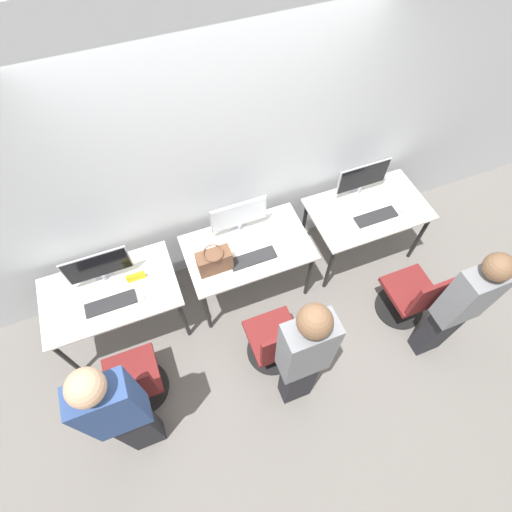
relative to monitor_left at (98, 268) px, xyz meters
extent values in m
plane|color=slate|center=(1.27, -0.48, -0.93)|extent=(20.00, 20.00, 0.00)
cube|color=silver|center=(1.27, 0.34, 0.47)|extent=(12.00, 0.05, 2.80)
cube|color=silver|center=(0.00, -0.13, -0.21)|extent=(1.15, 0.69, 0.02)
cylinder|color=black|center=(-0.52, -0.43, -0.58)|extent=(0.04, 0.04, 0.70)
cylinder|color=black|center=(0.52, -0.43, -0.58)|extent=(0.04, 0.04, 0.70)
cylinder|color=black|center=(-0.52, 0.17, -0.58)|extent=(0.04, 0.04, 0.70)
cylinder|color=black|center=(0.52, 0.17, -0.58)|extent=(0.04, 0.04, 0.70)
cylinder|color=#B2B2B7|center=(0.00, 0.00, -0.19)|extent=(0.17, 0.17, 0.01)
cylinder|color=#B2B2B7|center=(0.00, 0.00, -0.15)|extent=(0.04, 0.04, 0.07)
cube|color=#B2B2B7|center=(0.00, 0.00, 0.02)|extent=(0.53, 0.01, 0.30)
cube|color=black|center=(0.00, -0.01, 0.02)|extent=(0.51, 0.01, 0.27)
cube|color=#262628|center=(0.00, -0.25, -0.19)|extent=(0.42, 0.13, 0.02)
ellipsoid|color=silver|center=(0.26, -0.27, -0.18)|extent=(0.06, 0.09, 0.03)
cylinder|color=black|center=(-0.02, -0.78, -0.91)|extent=(0.48, 0.48, 0.03)
cylinder|color=black|center=(-0.02, -0.78, -0.73)|extent=(0.04, 0.04, 0.34)
cube|color=maroon|center=(-0.02, -0.78, -0.53)|extent=(0.44, 0.44, 0.05)
cube|color=maroon|center=(-0.02, -0.99, -0.29)|extent=(0.40, 0.04, 0.44)
cube|color=#232328|center=(-0.05, -1.20, -0.54)|extent=(0.25, 0.16, 0.78)
cube|color=navy|center=(-0.05, -1.20, 0.19)|extent=(0.36, 0.20, 0.68)
sphere|color=tan|center=(-0.05, -1.20, 0.64)|extent=(0.22, 0.22, 0.22)
cube|color=silver|center=(1.27, -0.13, -0.21)|extent=(1.15, 0.69, 0.02)
cylinder|color=black|center=(0.75, -0.43, -0.58)|extent=(0.04, 0.04, 0.70)
cylinder|color=black|center=(1.79, -0.43, -0.58)|extent=(0.04, 0.04, 0.70)
cylinder|color=black|center=(0.75, 0.17, -0.58)|extent=(0.04, 0.04, 0.70)
cylinder|color=black|center=(1.79, 0.17, -0.58)|extent=(0.04, 0.04, 0.70)
cylinder|color=#B2B2B7|center=(1.27, 0.08, -0.19)|extent=(0.17, 0.17, 0.01)
cylinder|color=#B2B2B7|center=(1.27, 0.08, -0.15)|extent=(0.04, 0.04, 0.07)
cube|color=#B2B2B7|center=(1.27, 0.09, 0.02)|extent=(0.53, 0.01, 0.30)
cube|color=silver|center=(1.27, 0.08, 0.02)|extent=(0.51, 0.01, 0.27)
cube|color=#262628|center=(1.27, -0.27, -0.19)|extent=(0.42, 0.13, 0.02)
ellipsoid|color=silver|center=(1.53, -0.25, -0.18)|extent=(0.06, 0.09, 0.03)
cylinder|color=black|center=(1.22, -0.89, -0.91)|extent=(0.48, 0.48, 0.03)
cylinder|color=black|center=(1.22, -0.89, -0.73)|extent=(0.04, 0.04, 0.34)
cube|color=maroon|center=(1.22, -0.89, -0.53)|extent=(0.44, 0.44, 0.05)
cube|color=maroon|center=(1.22, -1.09, -0.29)|extent=(0.40, 0.04, 0.44)
cube|color=#232328|center=(1.26, -1.31, -0.54)|extent=(0.25, 0.16, 0.79)
cube|color=slate|center=(1.26, -1.31, 0.20)|extent=(0.36, 0.20, 0.68)
sphere|color=brown|center=(1.26, -1.31, 0.65)|extent=(0.22, 0.22, 0.22)
cube|color=silver|center=(2.54, -0.13, -0.21)|extent=(1.15, 0.69, 0.02)
cylinder|color=black|center=(2.01, -0.43, -0.58)|extent=(0.04, 0.04, 0.70)
cylinder|color=black|center=(3.06, -0.43, -0.58)|extent=(0.04, 0.04, 0.70)
cylinder|color=black|center=(2.01, 0.17, -0.58)|extent=(0.04, 0.04, 0.70)
cylinder|color=black|center=(3.06, 0.17, -0.58)|extent=(0.04, 0.04, 0.70)
cylinder|color=#B2B2B7|center=(2.54, 0.09, -0.19)|extent=(0.17, 0.17, 0.01)
cylinder|color=#B2B2B7|center=(2.54, 0.09, -0.15)|extent=(0.04, 0.04, 0.07)
cube|color=#B2B2B7|center=(2.54, 0.09, 0.02)|extent=(0.53, 0.01, 0.30)
cube|color=black|center=(2.54, 0.08, 0.02)|extent=(0.51, 0.01, 0.27)
cube|color=#262628|center=(2.54, -0.25, -0.19)|extent=(0.42, 0.13, 0.02)
ellipsoid|color=silver|center=(2.81, -0.26, -0.18)|extent=(0.06, 0.09, 0.03)
cylinder|color=black|center=(2.61, -0.94, -0.91)|extent=(0.48, 0.48, 0.03)
cylinder|color=black|center=(2.61, -0.94, -0.73)|extent=(0.04, 0.04, 0.34)
cube|color=maroon|center=(2.61, -0.94, -0.53)|extent=(0.44, 0.44, 0.05)
cube|color=maroon|center=(2.61, -1.14, -0.29)|extent=(0.40, 0.04, 0.44)
cube|color=#232328|center=(2.62, -1.36, -0.57)|extent=(0.25, 0.16, 0.73)
cube|color=slate|center=(2.62, -1.36, 0.11)|extent=(0.36, 0.20, 0.63)
sphere|color=brown|center=(2.62, -1.36, 0.53)|extent=(0.20, 0.20, 0.20)
cube|color=brown|center=(0.92, -0.23, -0.09)|extent=(0.30, 0.14, 0.22)
torus|color=brown|center=(0.92, -0.23, 0.04)|extent=(0.18, 0.18, 0.01)
cube|color=yellow|center=(0.25, -0.09, -0.16)|extent=(0.16, 0.03, 0.08)
camera|label=1|loc=(0.60, -2.06, 2.82)|focal=28.00mm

